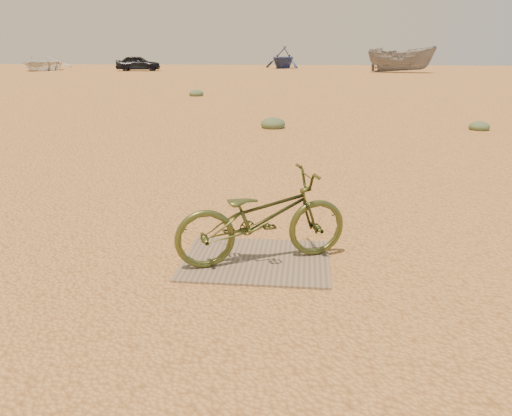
# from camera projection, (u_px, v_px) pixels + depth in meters

# --- Properties ---
(ground) EXTENTS (120.00, 120.00, 0.00)m
(ground) POSITION_uv_depth(u_px,v_px,m) (296.00, 244.00, 5.15)
(ground) COLOR #DD9952
(ground) RESTS_ON ground
(plywood_board) EXTENTS (1.38, 1.06, 0.02)m
(plywood_board) POSITION_uv_depth(u_px,v_px,m) (256.00, 260.00, 4.72)
(plywood_board) COLOR #7B6D54
(plywood_board) RESTS_ON ground
(bicycle) EXTENTS (1.72, 1.14, 0.85)m
(bicycle) POSITION_uv_depth(u_px,v_px,m) (262.00, 217.00, 4.56)
(bicycle) COLOR #434D21
(bicycle) RESTS_ON plywood_board
(car) EXTENTS (4.14, 2.18, 1.34)m
(car) POSITION_uv_depth(u_px,v_px,m) (138.00, 63.00, 45.23)
(car) COLOR black
(car) RESTS_ON ground
(boat_near_left) EXTENTS (4.90, 6.44, 1.25)m
(boat_near_left) POSITION_uv_depth(u_px,v_px,m) (41.00, 63.00, 46.15)
(boat_near_left) COLOR silver
(boat_near_left) RESTS_ON ground
(boat_far_left) EXTENTS (4.97, 5.26, 2.19)m
(boat_far_left) POSITION_uv_depth(u_px,v_px,m) (283.00, 57.00, 50.91)
(boat_far_left) COLOR navy
(boat_far_left) RESTS_ON ground
(boat_mid_right) EXTENTS (5.89, 3.52, 2.14)m
(boat_mid_right) POSITION_uv_depth(u_px,v_px,m) (401.00, 59.00, 41.72)
(boat_mid_right) COLOR slate
(boat_mid_right) RESTS_ON ground
(kale_a) EXTENTS (0.62, 0.62, 0.34)m
(kale_a) POSITION_uv_depth(u_px,v_px,m) (273.00, 128.00, 12.69)
(kale_a) COLOR #617651
(kale_a) RESTS_ON ground
(kale_b) EXTENTS (0.50, 0.50, 0.27)m
(kale_b) POSITION_uv_depth(u_px,v_px,m) (479.00, 130.00, 12.37)
(kale_b) COLOR #617651
(kale_b) RESTS_ON ground
(kale_c) EXTENTS (0.61, 0.61, 0.34)m
(kale_c) POSITION_uv_depth(u_px,v_px,m) (196.00, 96.00, 21.26)
(kale_c) COLOR #617651
(kale_c) RESTS_ON ground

